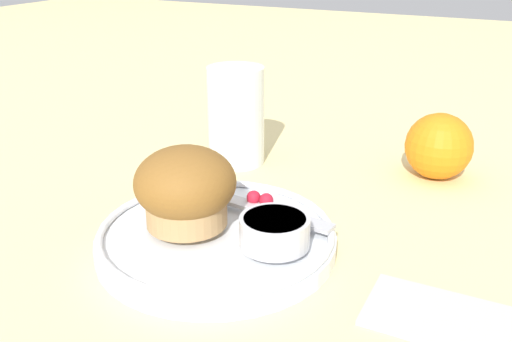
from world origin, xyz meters
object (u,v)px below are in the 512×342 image
at_px(muffin, 186,189).
at_px(butter_knife, 238,202).
at_px(orange_fruit, 439,146).
at_px(juice_glass, 236,116).

height_order(muffin, butter_knife, muffin).
bearing_deg(butter_knife, orange_fruit, 60.58).
distance_m(muffin, orange_fruit, 0.28).
relative_size(butter_knife, orange_fruit, 2.75).
distance_m(butter_knife, juice_glass, 0.15).
xyz_separation_m(muffin, butter_knife, (0.02, 0.05, -0.03)).
bearing_deg(juice_glass, orange_fruit, 14.85).
height_order(muffin, orange_fruit, muffin).
distance_m(muffin, butter_knife, 0.06).
height_order(muffin, juice_glass, juice_glass).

